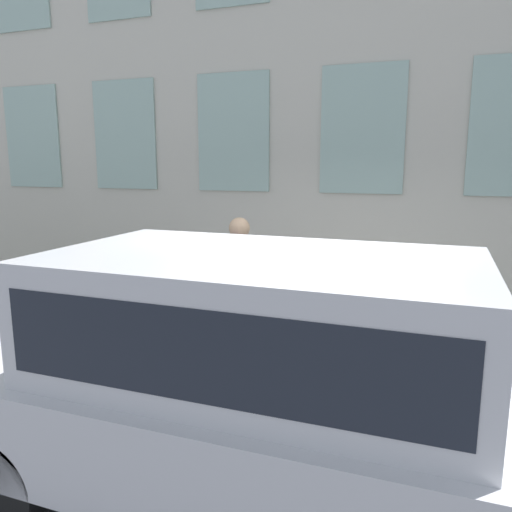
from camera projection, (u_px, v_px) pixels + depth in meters
name	position (u px, v px, depth m)	size (l,w,h in m)	color
ground_plane	(309.00, 414.00, 4.88)	(80.00, 80.00, 0.00)	#47474C
sidewalk	(337.00, 356.00, 6.13)	(2.74, 60.00, 0.17)	#B2ADA3
fire_hydrant	(274.00, 329.00, 5.53)	(0.30, 0.42, 0.85)	gray
person	(240.00, 269.00, 6.12)	(0.39, 0.26, 1.60)	#998466
parked_truck_silver_near	(253.00, 367.00, 3.43)	(1.87, 4.57, 1.82)	black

